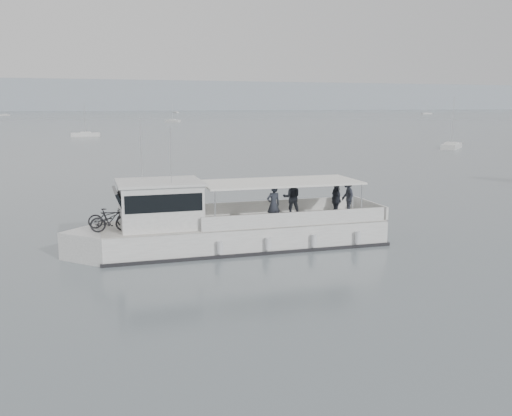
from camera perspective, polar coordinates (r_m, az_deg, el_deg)
name	(u,v)px	position (r m, az deg, el deg)	size (l,w,h in m)	color
ground	(129,265)	(21.67, -12.63, -5.56)	(1400.00, 1400.00, 0.00)	slate
headland	(40,96)	(580.75, -20.82, 10.47)	(1400.00, 90.00, 28.00)	#939EA8
tour_boat	(218,227)	(23.33, -3.87, -1.89)	(13.30, 4.14, 5.54)	white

